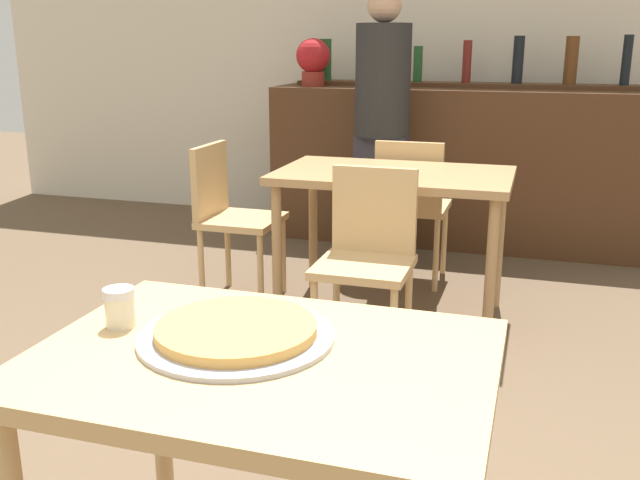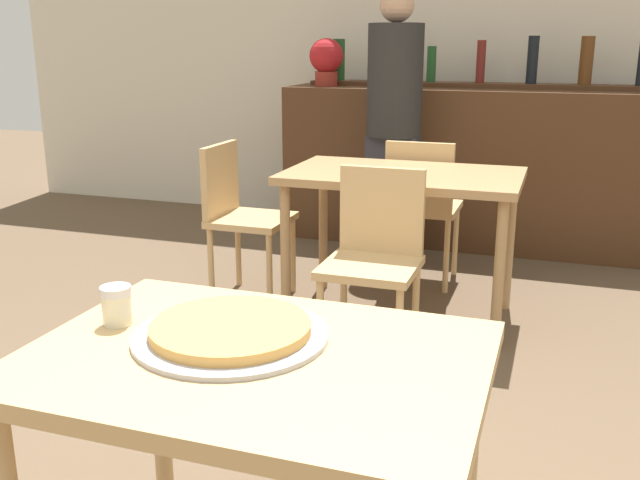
{
  "view_description": "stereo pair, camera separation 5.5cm",
  "coord_description": "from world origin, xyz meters",
  "px_view_note": "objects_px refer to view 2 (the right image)",
  "views": [
    {
      "loc": [
        0.53,
        -1.29,
        1.38
      ],
      "look_at": [
        -0.04,
        0.55,
        0.85
      ],
      "focal_mm": 40.0,
      "sensor_mm": 36.0,
      "label": 1
    },
    {
      "loc": [
        0.58,
        -1.27,
        1.38
      ],
      "look_at": [
        -0.04,
        0.55,
        0.85
      ],
      "focal_mm": 40.0,
      "sensor_mm": 36.0,
      "label": 2
    }
  ],
  "objects_px": {
    "pizza_tray": "(231,331)",
    "chair_far_side_front": "(375,250)",
    "chair_far_side_back": "(422,201)",
    "cheese_shaker": "(117,305)",
    "chair_far_side_left": "(239,209)",
    "potted_plant": "(326,59)",
    "person_standing": "(394,118)"
  },
  "relations": [
    {
      "from": "chair_far_side_front",
      "to": "chair_far_side_back",
      "type": "relative_size",
      "value": 1.0
    },
    {
      "from": "chair_far_side_front",
      "to": "potted_plant",
      "type": "height_order",
      "value": "potted_plant"
    },
    {
      "from": "chair_far_side_back",
      "to": "pizza_tray",
      "type": "relative_size",
      "value": 1.94
    },
    {
      "from": "cheese_shaker",
      "to": "person_standing",
      "type": "xyz_separation_m",
      "value": [
        -0.06,
        3.06,
        0.13
      ]
    },
    {
      "from": "chair_far_side_left",
      "to": "cheese_shaker",
      "type": "distance_m",
      "value": 2.24
    },
    {
      "from": "chair_far_side_back",
      "to": "pizza_tray",
      "type": "xyz_separation_m",
      "value": [
        0.07,
        -2.63,
        0.26
      ]
    },
    {
      "from": "cheese_shaker",
      "to": "chair_far_side_front",
      "type": "bearing_deg",
      "value": 82.36
    },
    {
      "from": "potted_plant",
      "to": "chair_far_side_left",
      "type": "bearing_deg",
      "value": -90.25
    },
    {
      "from": "pizza_tray",
      "to": "potted_plant",
      "type": "xyz_separation_m",
      "value": [
        -0.97,
        3.58,
        0.5
      ]
    },
    {
      "from": "cheese_shaker",
      "to": "potted_plant",
      "type": "bearing_deg",
      "value": 100.75
    },
    {
      "from": "person_standing",
      "to": "chair_far_side_front",
      "type": "bearing_deg",
      "value": -79.5
    },
    {
      "from": "chair_far_side_back",
      "to": "cheese_shaker",
      "type": "height_order",
      "value": "chair_far_side_back"
    },
    {
      "from": "chair_far_side_front",
      "to": "pizza_tray",
      "type": "height_order",
      "value": "chair_far_side_front"
    },
    {
      "from": "chair_far_side_front",
      "to": "potted_plant",
      "type": "distance_m",
      "value": 2.32
    },
    {
      "from": "chair_far_side_front",
      "to": "chair_far_side_back",
      "type": "height_order",
      "value": "same"
    },
    {
      "from": "chair_far_side_back",
      "to": "person_standing",
      "type": "relative_size",
      "value": 0.5
    },
    {
      "from": "chair_far_side_front",
      "to": "chair_far_side_left",
      "type": "xyz_separation_m",
      "value": [
        -0.9,
        0.53,
        0.0
      ]
    },
    {
      "from": "pizza_tray",
      "to": "chair_far_side_front",
      "type": "bearing_deg",
      "value": 92.68
    },
    {
      "from": "pizza_tray",
      "to": "cheese_shaker",
      "type": "relative_size",
      "value": 4.72
    },
    {
      "from": "chair_far_side_left",
      "to": "potted_plant",
      "type": "bearing_deg",
      "value": -0.25
    },
    {
      "from": "chair_far_side_back",
      "to": "cheese_shaker",
      "type": "relative_size",
      "value": 9.18
    },
    {
      "from": "cheese_shaker",
      "to": "potted_plant",
      "type": "xyz_separation_m",
      "value": [
        -0.68,
        3.59,
        0.47
      ]
    },
    {
      "from": "chair_far_side_back",
      "to": "chair_far_side_left",
      "type": "xyz_separation_m",
      "value": [
        -0.9,
        -0.53,
        0.0
      ]
    },
    {
      "from": "chair_far_side_left",
      "to": "cheese_shaker",
      "type": "relative_size",
      "value": 9.18
    },
    {
      "from": "pizza_tray",
      "to": "potted_plant",
      "type": "distance_m",
      "value": 3.74
    },
    {
      "from": "chair_far_side_left",
      "to": "cheese_shaker",
      "type": "xyz_separation_m",
      "value": [
        0.69,
        -2.11,
        0.29
      ]
    },
    {
      "from": "pizza_tray",
      "to": "cheese_shaker",
      "type": "bearing_deg",
      "value": -177.71
    },
    {
      "from": "chair_far_side_left",
      "to": "person_standing",
      "type": "bearing_deg",
      "value": -33.44
    },
    {
      "from": "chair_far_side_left",
      "to": "cheese_shaker",
      "type": "bearing_deg",
      "value": -161.94
    },
    {
      "from": "pizza_tray",
      "to": "chair_far_side_left",
      "type": "bearing_deg",
      "value": 114.9
    },
    {
      "from": "chair_far_side_back",
      "to": "chair_far_side_front",
      "type": "bearing_deg",
      "value": 90.0
    },
    {
      "from": "pizza_tray",
      "to": "cheese_shaker",
      "type": "distance_m",
      "value": 0.29
    }
  ]
}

